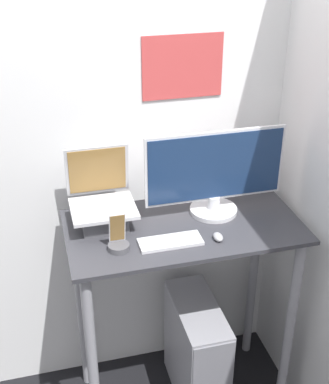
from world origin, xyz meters
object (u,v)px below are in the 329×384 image
(mouse, at_px, (218,237))
(cell_phone, at_px, (118,241))
(laptop, at_px, (103,207))
(keyboard, at_px, (170,241))
(computer_tower, at_px, (196,352))
(monitor, at_px, (215,175))

(mouse, height_order, cell_phone, cell_phone)
(mouse, xyz_separation_m, cell_phone, (-0.42, 0.04, 0.03))
(laptop, height_order, keyboard, laptop)
(mouse, distance_m, cell_phone, 0.42)
(mouse, distance_m, computer_tower, 0.80)
(monitor, relative_size, keyboard, 2.39)
(laptop, xyz_separation_m, computer_tower, (0.42, -0.12, -0.86))
(monitor, height_order, computer_tower, monitor)
(cell_phone, relative_size, computer_tower, 0.29)
(keyboard, height_order, mouse, mouse)
(keyboard, xyz_separation_m, mouse, (0.20, -0.03, 0.01))
(laptop, distance_m, computer_tower, 0.97)
(monitor, distance_m, computer_tower, 0.98)
(laptop, distance_m, monitor, 0.52)
(keyboard, relative_size, computer_tower, 0.45)
(monitor, bearing_deg, mouse, -104.36)
(monitor, bearing_deg, keyboard, -142.26)
(laptop, xyz_separation_m, monitor, (0.51, -0.03, 0.11))
(keyboard, distance_m, cell_phone, 0.22)
(monitor, height_order, mouse, monitor)
(mouse, relative_size, computer_tower, 0.11)
(keyboard, relative_size, cell_phone, 1.57)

